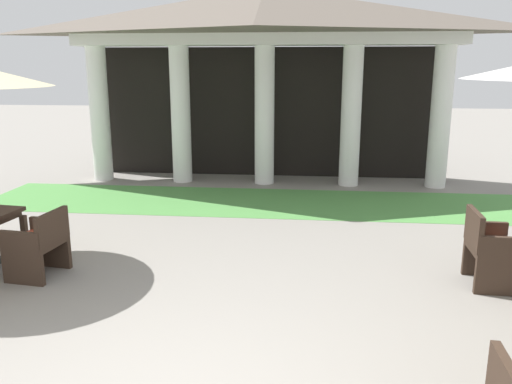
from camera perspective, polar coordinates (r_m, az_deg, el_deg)
background_pavilion at (r=11.27m, az=1.02°, el=17.05°), size 8.53×3.17×4.07m
lawn_strip at (r=9.81m, az=0.05°, el=-1.09°), size 10.33×2.17×0.01m
patio_chair_near_foreground_west at (r=6.63m, az=24.24°, el=-5.80°), size 0.52×0.66×0.89m
patio_chair_mid_right_east at (r=6.84m, az=-22.80°, el=-5.31°), size 0.60×0.69×0.83m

